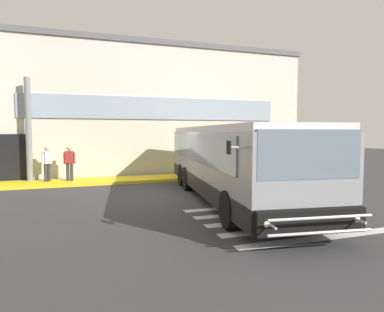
{
  "coord_description": "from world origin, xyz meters",
  "views": [
    {
      "loc": [
        -3.41,
        -12.36,
        2.49
      ],
      "look_at": [
        1.18,
        0.87,
        1.5
      ],
      "focal_mm": 31.58,
      "sensor_mm": 36.0,
      "label": 1
    }
  ],
  "objects_px": {
    "entry_support_column": "(28,130)",
    "passenger_near_column": "(47,162)",
    "safety_bollard_yellow": "(208,172)",
    "bus_main_foreground": "(230,164)",
    "passenger_by_doorway": "(69,162)"
  },
  "relations": [
    {
      "from": "passenger_near_column",
      "to": "passenger_by_doorway",
      "type": "bearing_deg",
      "value": -8.68
    },
    {
      "from": "passenger_by_doorway",
      "to": "safety_bollard_yellow",
      "type": "height_order",
      "value": "passenger_by_doorway"
    },
    {
      "from": "safety_bollard_yellow",
      "to": "bus_main_foreground",
      "type": "bearing_deg",
      "value": -102.27
    },
    {
      "from": "bus_main_foreground",
      "to": "safety_bollard_yellow",
      "type": "distance_m",
      "value": 4.94
    },
    {
      "from": "entry_support_column",
      "to": "passenger_near_column",
      "type": "distance_m",
      "value": 1.78
    },
    {
      "from": "entry_support_column",
      "to": "passenger_near_column",
      "type": "xyz_separation_m",
      "value": [
        0.8,
        -0.39,
        -1.54
      ]
    },
    {
      "from": "entry_support_column",
      "to": "passenger_near_column",
      "type": "height_order",
      "value": "entry_support_column"
    },
    {
      "from": "safety_bollard_yellow",
      "to": "passenger_near_column",
      "type": "bearing_deg",
      "value": 169.62
    },
    {
      "from": "entry_support_column",
      "to": "bus_main_foreground",
      "type": "xyz_separation_m",
      "value": [
        7.46,
        -6.55,
        -1.28
      ]
    },
    {
      "from": "entry_support_column",
      "to": "bus_main_foreground",
      "type": "distance_m",
      "value": 10.01
    },
    {
      "from": "bus_main_foreground",
      "to": "passenger_near_column",
      "type": "xyz_separation_m",
      "value": [
        -6.66,
        6.16,
        -0.25
      ]
    },
    {
      "from": "entry_support_column",
      "to": "bus_main_foreground",
      "type": "height_order",
      "value": "entry_support_column"
    },
    {
      "from": "entry_support_column",
      "to": "bus_main_foreground",
      "type": "relative_size",
      "value": 0.42
    },
    {
      "from": "bus_main_foreground",
      "to": "safety_bollard_yellow",
      "type": "xyz_separation_m",
      "value": [
        1.03,
        4.75,
        -0.88
      ]
    },
    {
      "from": "entry_support_column",
      "to": "bus_main_foreground",
      "type": "bearing_deg",
      "value": -41.29
    }
  ]
}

